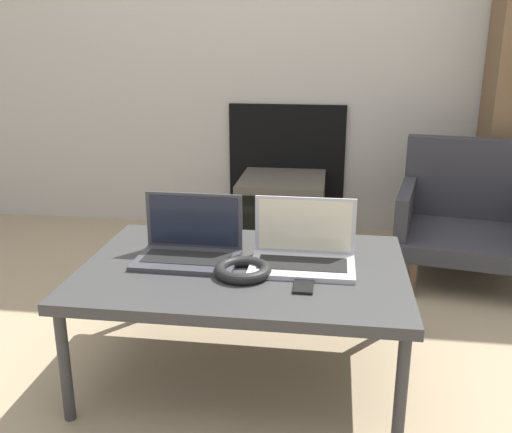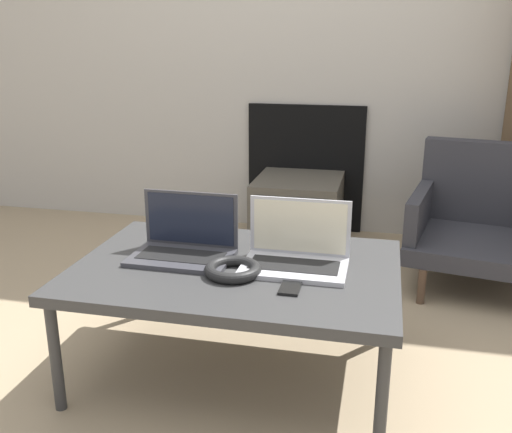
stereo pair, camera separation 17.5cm
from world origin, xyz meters
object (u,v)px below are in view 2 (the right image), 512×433
Objects in this scene: tv at (298,211)px; armchair at (485,217)px; phone at (291,285)px; laptop_right at (296,252)px; laptop_left at (185,243)px; headphones at (233,269)px.

armchair is (0.95, -0.31, 0.12)m from tv.
phone is 1.41m from armchair.
laptop_right is at bearing -81.73° from tv.
phone is (0.40, -0.17, -0.04)m from laptop_left.
laptop_left is at bearing -127.33° from armchair.
headphones is (0.20, -0.12, -0.03)m from laptop_left.
armchair reaches higher than laptop_left.
laptop_right reaches higher than headphones.
tv is at bearing 90.38° from headphones.
headphones is 1.48m from tv.
phone is (0.01, -0.17, -0.04)m from laptop_right.
laptop_right is 2.42× the size of phone.
laptop_right is 0.46× the size of armchair.
tv is at bearing 172.55° from armchair.
laptop_left reaches higher than headphones.
laptop_left is 1.54m from armchair.
tv is (-0.19, 1.34, -0.26)m from laptop_right.
headphones is at bearing -146.36° from laptop_right.
armchair is (0.76, 1.03, -0.14)m from laptop_right.
armchair is at bearing 50.70° from headphones.
armchair reaches higher than tv.
laptop_left is at bearing 156.96° from phone.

